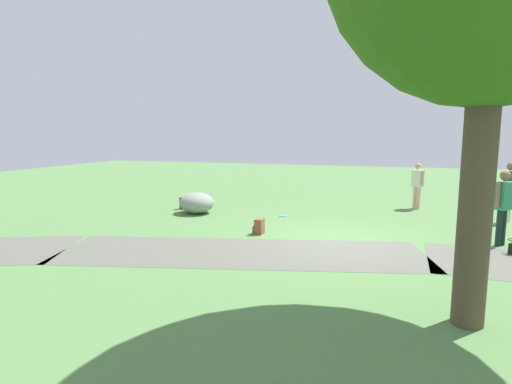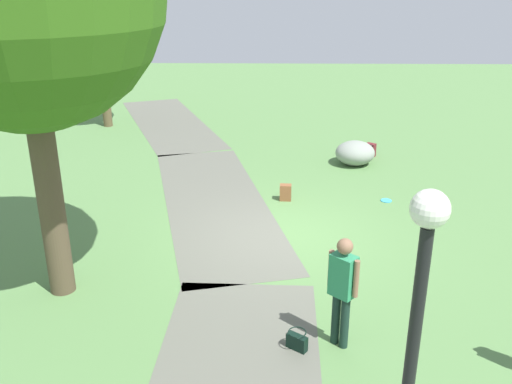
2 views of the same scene
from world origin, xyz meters
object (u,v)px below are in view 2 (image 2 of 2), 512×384
object	(u,v)px
lawn_boulder	(355,153)
backpack_by_boulder	(370,150)
spare_backpack_on_lawn	(286,193)
lamp_post	(410,370)
young_tree_near_path	(98,22)
woman_with_handbag	(343,285)
handbag_on_grass	(297,341)
frisbee_on_grass	(386,201)

from	to	relation	value
lawn_boulder	backpack_by_boulder	distance (m)	0.96
spare_backpack_on_lawn	lamp_post	bearing A→B (deg)	-175.87
young_tree_near_path	backpack_by_boulder	size ratio (longest dim) A/B	12.54
young_tree_near_path	woman_with_handbag	distance (m)	14.65
backpack_by_boulder	woman_with_handbag	bearing A→B (deg)	167.69
lawn_boulder	handbag_on_grass	distance (m)	8.89
woman_with_handbag	handbag_on_grass	bearing A→B (deg)	101.88
lamp_post	backpack_by_boulder	xyz separation A→B (m)	(12.75, -2.00, -2.17)
young_tree_near_path	spare_backpack_on_lawn	size ratio (longest dim) A/B	12.54
woman_with_handbag	spare_backpack_on_lawn	size ratio (longest dim) A/B	4.41
frisbee_on_grass	lamp_post	bearing A→B (deg)	168.88
young_tree_near_path	lawn_boulder	world-z (taller)	young_tree_near_path
lamp_post	lawn_boulder	bearing A→B (deg)	-6.77
lamp_post	spare_backpack_on_lawn	world-z (taller)	lamp_post
woman_with_handbag	frisbee_on_grass	xyz separation A→B (m)	(5.69, -1.82, -1.02)
handbag_on_grass	spare_backpack_on_lawn	distance (m)	5.85
young_tree_near_path	frisbee_on_grass	bearing A→B (deg)	-128.61
spare_backpack_on_lawn	frisbee_on_grass	size ratio (longest dim) A/B	1.49
lawn_boulder	woman_with_handbag	bearing A→B (deg)	170.38
lawn_boulder	spare_backpack_on_lawn	bearing A→B (deg)	143.23
lawn_boulder	spare_backpack_on_lawn	distance (m)	3.49
backpack_by_boulder	handbag_on_grass	bearing A→B (deg)	164.19
lawn_boulder	handbag_on_grass	world-z (taller)	lawn_boulder
frisbee_on_grass	woman_with_handbag	bearing A→B (deg)	162.26
young_tree_near_path	lawn_boulder	distance (m)	9.88
frisbee_on_grass	lawn_boulder	bearing A→B (deg)	7.70
lamp_post	frisbee_on_grass	bearing A→B (deg)	-11.12
spare_backpack_on_lawn	frisbee_on_grass	xyz separation A→B (m)	(-0.02, -2.47, -0.18)
young_tree_near_path	lawn_boulder	xyz separation A→B (m)	(-4.16, -8.35, -3.28)
lamp_post	lawn_boulder	size ratio (longest dim) A/B	2.39
lamp_post	woman_with_handbag	size ratio (longest dim) A/B	2.19
woman_with_handbag	handbag_on_grass	xyz separation A→B (m)	(-0.13, 0.64, -0.89)
woman_with_handbag	frisbee_on_grass	bearing A→B (deg)	-17.74
frisbee_on_grass	handbag_on_grass	bearing A→B (deg)	157.11
young_tree_near_path	handbag_on_grass	size ratio (longest dim) A/B	13.22
lawn_boulder	spare_backpack_on_lawn	xyz separation A→B (m)	(-2.79, 2.09, -0.15)
lawn_boulder	young_tree_near_path	bearing A→B (deg)	63.52
woman_with_handbag	young_tree_near_path	bearing A→B (deg)	28.60
handbag_on_grass	lawn_boulder	bearing A→B (deg)	-13.54
backpack_by_boulder	frisbee_on_grass	distance (m)	3.58
woman_with_handbag	handbag_on_grass	world-z (taller)	woman_with_handbag
young_tree_near_path	woman_with_handbag	world-z (taller)	young_tree_near_path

